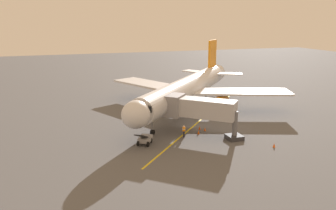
{
  "coord_description": "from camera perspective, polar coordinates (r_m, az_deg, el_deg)",
  "views": [
    {
      "loc": [
        22.66,
        53.95,
        15.83
      ],
      "look_at": [
        6.22,
        5.18,
        3.0
      ],
      "focal_mm": 37.25,
      "sensor_mm": 36.0,
      "label": 1
    }
  ],
  "objects": [
    {
      "name": "safety_cone_nose_right",
      "position": [
        49.32,
        5.02,
        -4.44
      ],
      "size": [
        0.32,
        0.32,
        0.55
      ],
      "primitive_type": "cone",
      "color": "#F2590F",
      "rests_on": "ground"
    },
    {
      "name": "airplane",
      "position": [
        60.34,
        3.11,
        2.67
      ],
      "size": [
        32.56,
        33.51,
        11.5
      ],
      "color": "silver",
      "rests_on": "ground"
    },
    {
      "name": "ground_crew_marshaller",
      "position": [
        47.69,
        2.61,
        -4.28
      ],
      "size": [
        0.46,
        0.36,
        1.71
      ],
      "color": "#23232D",
      "rests_on": "ground"
    },
    {
      "name": "belt_loader_near_nose",
      "position": [
        45.27,
        -3.83,
        -5.54
      ],
      "size": [
        3.33,
        4.56,
        2.32
      ],
      "color": "#9E9EA3",
      "rests_on": "ground"
    },
    {
      "name": "safety_cone_nose_left",
      "position": [
        51.27,
        5.19,
        -3.72
      ],
      "size": [
        0.32,
        0.32,
        0.55
      ],
      "primitive_type": "cone",
      "color": "#F2590F",
      "rests_on": "ground"
    },
    {
      "name": "ground_plane",
      "position": [
        60.62,
        4.01,
        -1.18
      ],
      "size": [
        220.0,
        220.0,
        0.0
      ],
      "primitive_type": "plane",
      "color": "#565659"
    },
    {
      "name": "jet_bridge",
      "position": [
        48.28,
        4.45,
        -0.52
      ],
      "size": [
        9.81,
        9.13,
        5.4
      ],
      "color": "#B7B7BC",
      "rests_on": "ground"
    },
    {
      "name": "apron_lead_in_line",
      "position": [
        55.67,
        5.24,
        -2.58
      ],
      "size": [
        26.88,
        29.94,
        0.01
      ],
      "primitive_type": "cube",
      "rotation": [
        0.0,
        0.0,
        -0.73
      ],
      "color": "yellow",
      "rests_on": "ground"
    },
    {
      "name": "safety_cone_wing_port",
      "position": [
        50.82,
        6.06,
        -3.91
      ],
      "size": [
        0.32,
        0.32,
        0.55
      ],
      "primitive_type": "cone",
      "color": "#F2590F",
      "rests_on": "ground"
    },
    {
      "name": "safety_cone_wing_starboard",
      "position": [
        46.23,
        16.97,
        -6.31
      ],
      "size": [
        0.32,
        0.32,
        0.55
      ],
      "primitive_type": "cone",
      "color": "#F2590F",
      "rests_on": "ground"
    }
  ]
}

